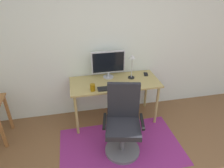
{
  "coord_description": "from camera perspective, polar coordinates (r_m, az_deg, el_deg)",
  "views": [
    {
      "loc": [
        -0.64,
        -1.06,
        2.35
      ],
      "look_at": [
        -0.09,
        1.56,
        0.87
      ],
      "focal_mm": 32.22,
      "sensor_mm": 36.0,
      "label": 1
    }
  ],
  "objects": [
    {
      "name": "wall_back",
      "position": [
        3.49,
        -0.67,
        11.44
      ],
      "size": [
        6.0,
        0.1,
        2.6
      ],
      "primitive_type": "cube",
      "color": "silver",
      "rests_on": "ground"
    },
    {
      "name": "cell_phone",
      "position": [
        3.63,
        9.57,
        2.77
      ],
      "size": [
        0.1,
        0.15,
        0.01
      ],
      "primitive_type": "cube",
      "rotation": [
        0.0,
        0.0,
        -0.27
      ],
      "color": "black",
      "rests_on": "desk"
    },
    {
      "name": "monitor",
      "position": [
        3.37,
        -1.07,
        6.01
      ],
      "size": [
        0.57,
        0.18,
        0.47
      ],
      "color": "#B2B2B7",
      "rests_on": "desk"
    },
    {
      "name": "area_rug",
      "position": [
        3.26,
        2.47,
        -17.19
      ],
      "size": [
        1.84,
        1.11,
        0.01
      ],
      "primitive_type": "cube",
      "color": "#86276D",
      "rests_on": "ground"
    },
    {
      "name": "keyboard",
      "position": [
        3.14,
        -0.22,
        -1.15
      ],
      "size": [
        0.43,
        0.13,
        0.02
      ],
      "primitive_type": "cube",
      "color": "black",
      "rests_on": "desk"
    },
    {
      "name": "desk",
      "position": [
        3.38,
        0.79,
        -0.47
      ],
      "size": [
        1.48,
        0.64,
        0.77
      ],
      "color": "tan",
      "rests_on": "ground"
    },
    {
      "name": "coffee_cup",
      "position": [
        3.07,
        -5.51,
        -1.02
      ],
      "size": [
        0.08,
        0.08,
        0.11
      ],
      "primitive_type": "cylinder",
      "color": "#8D6009",
      "rests_on": "desk"
    },
    {
      "name": "desk_lamp",
      "position": [
        3.35,
        5.7,
        6.25
      ],
      "size": [
        0.11,
        0.11,
        0.42
      ],
      "color": "black",
      "rests_on": "desk"
    },
    {
      "name": "computer_mouse",
      "position": [
        3.23,
        5.57,
        -0.19
      ],
      "size": [
        0.06,
        0.1,
        0.03
      ],
      "primitive_type": "ellipsoid",
      "color": "black",
      "rests_on": "desk"
    },
    {
      "name": "office_chair",
      "position": [
        2.94,
        3.11,
        -11.78
      ],
      "size": [
        0.62,
        0.57,
        1.06
      ],
      "rotation": [
        0.0,
        0.0,
        -0.22
      ],
      "color": "slate",
      "rests_on": "ground"
    }
  ]
}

